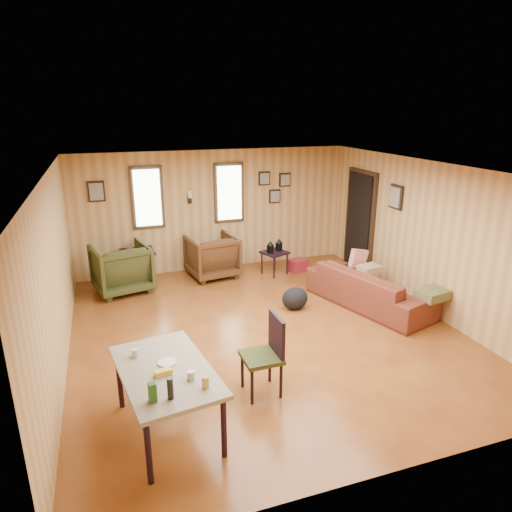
{
  "coord_description": "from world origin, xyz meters",
  "views": [
    {
      "loc": [
        -2.09,
        -5.77,
        3.19
      ],
      "look_at": [
        0.0,
        0.4,
        1.05
      ],
      "focal_mm": 32.0,
      "sensor_mm": 36.0,
      "label": 1
    }
  ],
  "objects": [
    {
      "name": "recliner_brown",
      "position": [
        -0.19,
        2.5,
        0.45
      ],
      "size": [
        1.0,
        0.95,
        0.91
      ],
      "primitive_type": "imported",
      "rotation": [
        0.0,
        0.0,
        3.29
      ],
      "color": "#462915",
      "rests_on": "ground"
    },
    {
      "name": "dining_chair",
      "position": [
        -0.49,
        -1.44,
        0.54
      ],
      "size": [
        0.44,
        0.44,
        0.95
      ],
      "rotation": [
        0.0,
        0.0,
        0.02
      ],
      "color": "#333719",
      "rests_on": "ground"
    },
    {
      "name": "cooler",
      "position": [
        1.52,
        2.21,
        0.12
      ],
      "size": [
        0.39,
        0.31,
        0.25
      ],
      "rotation": [
        0.0,
        0.0,
        0.2
      ],
      "color": "maroon",
      "rests_on": "ground"
    },
    {
      "name": "sofa",
      "position": [
        1.96,
        0.29,
        0.43
      ],
      "size": [
        1.25,
        2.27,
        0.85
      ],
      "primitive_type": "imported",
      "rotation": [
        0.0,
        0.0,
        1.87
      ],
      "color": "#5E271B",
      "rests_on": "ground"
    },
    {
      "name": "backpack",
      "position": [
        0.73,
        0.56,
        0.19
      ],
      "size": [
        0.47,
        0.38,
        0.38
      ],
      "rotation": [
        0.0,
        0.0,
        0.12
      ],
      "color": "black",
      "rests_on": "ground"
    },
    {
      "name": "side_table",
      "position": [
        1.01,
        2.23,
        0.48
      ],
      "size": [
        0.58,
        0.58,
        0.71
      ],
      "rotation": [
        0.0,
        0.0,
        0.39
      ],
      "color": "black",
      "rests_on": "ground"
    },
    {
      "name": "dining_table",
      "position": [
        -1.68,
        -1.77,
        0.66
      ],
      "size": [
        1.05,
        1.52,
        0.93
      ],
      "rotation": [
        0.0,
        0.0,
        0.15
      ],
      "color": "gray",
      "rests_on": "ground"
    },
    {
      "name": "recliner_green",
      "position": [
        -1.91,
        2.28,
        0.48
      ],
      "size": [
        1.1,
        1.06,
        0.96
      ],
      "primitive_type": "imported",
      "rotation": [
        0.0,
        0.0,
        -2.91
      ],
      "color": "#333719",
      "rests_on": "ground"
    },
    {
      "name": "room",
      "position": [
        0.17,
        0.27,
        1.21
      ],
      "size": [
        5.54,
        6.04,
        2.44
      ],
      "color": "brown",
      "rests_on": "ground"
    },
    {
      "name": "sofa_pillows",
      "position": [
        2.33,
        0.14,
        0.51
      ],
      "size": [
        0.76,
        1.91,
        0.39
      ],
      "rotation": [
        0.0,
        0.0,
        0.18
      ],
      "color": "brown",
      "rests_on": "sofa"
    },
    {
      "name": "end_table",
      "position": [
        -1.59,
        2.64,
        0.43
      ],
      "size": [
        0.63,
        0.57,
        0.77
      ],
      "rotation": [
        0.0,
        0.0,
        0.04
      ],
      "color": "black",
      "rests_on": "ground"
    }
  ]
}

